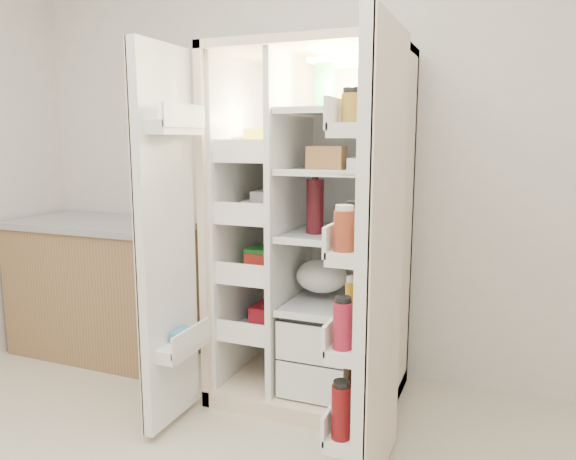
% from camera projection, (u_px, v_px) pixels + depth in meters
% --- Properties ---
extents(wall_back, '(4.00, 0.02, 2.70)m').
position_uv_depth(wall_back, '(334.00, 139.00, 3.08)').
color(wall_back, silver).
rests_on(wall_back, floor).
extents(refrigerator, '(0.92, 0.70, 1.80)m').
position_uv_depth(refrigerator, '(317.00, 256.00, 2.86)').
color(refrigerator, beige).
rests_on(refrigerator, floor).
extents(freezer_door, '(0.15, 0.40, 1.72)m').
position_uv_depth(freezer_door, '(167.00, 242.00, 2.47)').
color(freezer_door, white).
rests_on(freezer_door, floor).
extents(fridge_door, '(0.17, 0.58, 1.72)m').
position_uv_depth(fridge_door, '(375.00, 270.00, 2.03)').
color(fridge_door, white).
rests_on(fridge_door, floor).
extents(kitchen_counter, '(1.17, 0.62, 0.85)m').
position_uv_depth(kitchen_counter, '(107.00, 287.00, 3.45)').
color(kitchen_counter, '#8C6646').
rests_on(kitchen_counter, floor).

